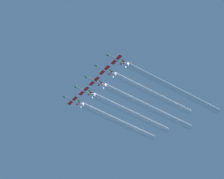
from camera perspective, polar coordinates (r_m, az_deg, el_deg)
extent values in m
cylinder|color=silver|center=(356.27, 0.29, 2.43)|extent=(1.06, 9.13, 1.06)
cone|color=#198C33|center=(354.00, -0.41, 2.78)|extent=(1.00, 1.54, 1.00)
ellipsoid|color=#332D14|center=(355.72, 0.03, 2.61)|extent=(0.58, 2.11, 0.48)
cube|color=red|center=(356.42, 0.35, 2.39)|extent=(7.68, 1.83, 0.12)
cube|color=red|center=(358.08, 0.82, 2.16)|extent=(3.27, 1.06, 0.12)
cube|color=#198C33|center=(358.98, 0.81, 2.32)|extent=(0.10, 1.25, 1.63)
cylinder|color=black|center=(358.38, 0.91, 2.11)|extent=(0.79, 0.58, 0.79)
cylinder|color=silver|center=(362.34, -0.66, 1.60)|extent=(1.06, 9.13, 1.06)
cone|color=#198C33|center=(360.11, -1.34, 1.94)|extent=(1.00, 1.54, 1.00)
ellipsoid|color=#332D14|center=(361.80, -0.91, 1.78)|extent=(0.58, 2.11, 0.48)
cube|color=red|center=(362.48, -0.60, 1.56)|extent=(7.68, 1.83, 0.12)
cube|color=red|center=(364.12, -0.13, 1.34)|extent=(3.27, 1.06, 0.12)
cube|color=#198C33|center=(365.00, -0.14, 1.50)|extent=(0.10, 1.25, 1.63)
cylinder|color=black|center=(364.41, -0.04, 1.29)|extent=(0.79, 0.58, 0.79)
cylinder|color=silver|center=(368.55, -1.48, 0.71)|extent=(1.06, 9.13, 1.06)
cone|color=#198C33|center=(366.34, -2.16, 1.04)|extent=(1.00, 1.54, 1.00)
ellipsoid|color=#332D14|center=(368.01, -1.73, 0.88)|extent=(0.58, 2.11, 0.48)
cube|color=red|center=(368.69, -1.42, 0.67)|extent=(7.68, 1.83, 0.12)
cube|color=red|center=(370.30, -0.96, 0.45)|extent=(3.27, 1.06, 0.12)
cube|color=#198C33|center=(371.17, -0.96, 0.61)|extent=(0.10, 1.25, 1.63)
cylinder|color=black|center=(370.59, -0.87, 0.41)|extent=(0.79, 0.58, 0.79)
cylinder|color=silver|center=(374.74, -2.31, -0.09)|extent=(1.06, 9.13, 1.06)
cone|color=#198C33|center=(372.57, -2.98, 0.23)|extent=(1.00, 1.54, 1.00)
ellipsoid|color=#332D14|center=(374.21, -2.56, 0.09)|extent=(0.58, 2.11, 0.48)
cube|color=red|center=(374.88, -2.25, -0.12)|extent=(7.68, 1.83, 0.12)
cube|color=red|center=(376.47, -1.79, -0.33)|extent=(3.27, 1.06, 0.12)
cube|color=#198C33|center=(377.32, -1.80, -0.17)|extent=(0.10, 1.25, 1.63)
cylinder|color=black|center=(376.75, -1.71, -0.37)|extent=(0.79, 0.58, 0.79)
cylinder|color=silver|center=(380.80, -3.22, -0.86)|extent=(1.06, 9.13, 1.06)
cone|color=#198C33|center=(378.67, -3.89, -0.55)|extent=(1.00, 1.54, 1.00)
ellipsoid|color=#332D14|center=(380.28, -3.47, -0.69)|extent=(0.58, 2.11, 0.48)
cube|color=red|center=(380.93, -3.16, -0.90)|extent=(7.68, 1.83, 0.12)
cube|color=red|center=(382.49, -2.70, -1.10)|extent=(3.27, 1.06, 0.12)
cube|color=#198C33|center=(383.33, -2.71, -0.94)|extent=(0.10, 1.25, 1.63)
cylinder|color=black|center=(382.77, -2.62, -1.14)|extent=(0.79, 0.58, 0.79)
cylinder|color=white|center=(371.08, 4.22, 0.42)|extent=(1.64, 53.65, 1.64)
cylinder|color=white|center=(374.34, 4.98, 0.03)|extent=(3.11, 61.70, 3.11)
cylinder|color=white|center=(374.55, 2.68, -0.06)|extent=(1.64, 44.00, 1.64)
cylinder|color=white|center=(377.13, 3.30, -0.37)|extent=(3.11, 50.60, 3.11)
cylinder|color=white|center=(382.30, 2.25, -1.10)|extent=(1.64, 51.09, 1.64)
cylinder|color=white|center=(385.31, 2.96, -1.45)|extent=(3.11, 58.75, 3.11)
cylinder|color=white|center=(386.50, 0.94, -1.63)|extent=(1.64, 43.50, 1.64)
cylinder|color=white|center=(388.97, 1.55, -1.92)|extent=(3.11, 50.03, 3.11)
cylinder|color=white|center=(392.09, -0.05, -2.33)|extent=(1.64, 42.43, 1.64)
cylinder|color=white|center=(394.46, 0.54, -2.60)|extent=(3.11, 48.80, 3.11)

